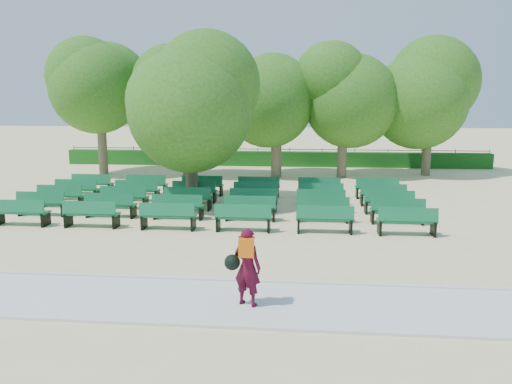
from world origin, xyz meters
TOP-DOWN VIEW (x-y plane):
  - ground at (0.00, 0.00)m, footprint 120.00×120.00m
  - paving at (0.00, -7.40)m, footprint 30.00×2.20m
  - curb at (0.00, -6.25)m, footprint 30.00×0.12m
  - hedge at (0.00, 14.00)m, footprint 26.00×0.70m
  - fence at (0.00, 14.40)m, footprint 26.00×0.10m
  - tree_line at (0.00, 10.00)m, footprint 21.80×6.80m
  - bench_array at (-1.16, 1.11)m, footprint 1.77×0.67m
  - tree_among at (-2.45, 2.15)m, footprint 4.53×4.53m
  - person at (0.78, -7.53)m, footprint 0.77×0.55m

SIDE VIEW (x-z plane):
  - ground at x=0.00m, z-range 0.00..0.00m
  - fence at x=0.00m, z-range -0.51..0.51m
  - tree_line at x=0.00m, z-range -3.52..3.52m
  - paving at x=0.00m, z-range 0.00..0.06m
  - curb at x=0.00m, z-range 0.00..0.10m
  - bench_array at x=-1.16m, z-range -0.46..0.64m
  - hedge at x=0.00m, z-range 0.00..0.90m
  - person at x=0.78m, z-range 0.09..1.62m
  - tree_among at x=-2.45m, z-range 0.99..7.08m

